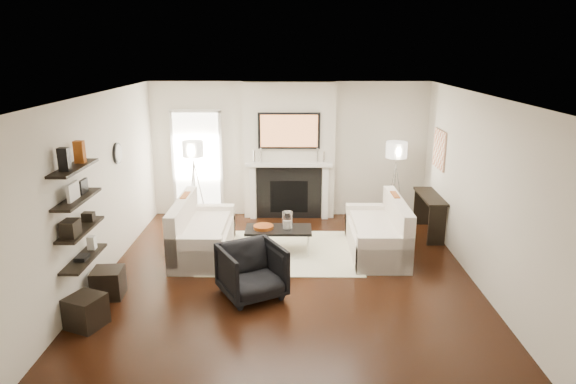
{
  "coord_description": "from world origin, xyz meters",
  "views": [
    {
      "loc": [
        0.07,
        -7.11,
        3.33
      ],
      "look_at": [
        0.0,
        0.6,
        1.15
      ],
      "focal_mm": 32.0,
      "sensor_mm": 36.0,
      "label": 1
    }
  ],
  "objects_px": {
    "coffee_table": "(278,230)",
    "ottoman_near": "(108,283)",
    "loveseat_left_base": "(204,242)",
    "lamp_left_shade": "(193,149)",
    "armchair": "(252,269)",
    "loveseat_right_base": "(376,241)",
    "lamp_right_shade": "(397,150)"
  },
  "relations": [
    {
      "from": "loveseat_left_base",
      "to": "coffee_table",
      "type": "relative_size",
      "value": 1.64
    },
    {
      "from": "lamp_left_shade",
      "to": "lamp_right_shade",
      "type": "distance_m",
      "value": 3.9
    },
    {
      "from": "coffee_table",
      "to": "ottoman_near",
      "type": "distance_m",
      "value": 2.82
    },
    {
      "from": "loveseat_right_base",
      "to": "coffee_table",
      "type": "xyz_separation_m",
      "value": [
        -1.63,
        0.02,
        0.19
      ]
    },
    {
      "from": "armchair",
      "to": "lamp_left_shade",
      "type": "relative_size",
      "value": 2.03
    },
    {
      "from": "armchair",
      "to": "lamp_left_shade",
      "type": "bearing_deg",
      "value": 84.47
    },
    {
      "from": "lamp_right_shade",
      "to": "ottoman_near",
      "type": "bearing_deg",
      "value": -144.85
    },
    {
      "from": "loveseat_right_base",
      "to": "ottoman_near",
      "type": "height_order",
      "value": "loveseat_right_base"
    },
    {
      "from": "loveseat_right_base",
      "to": "lamp_left_shade",
      "type": "bearing_deg",
      "value": 153.46
    },
    {
      "from": "loveseat_right_base",
      "to": "ottoman_near",
      "type": "distance_m",
      "value": 4.25
    },
    {
      "from": "ottoman_near",
      "to": "lamp_left_shade",
      "type": "bearing_deg",
      "value": 79.22
    },
    {
      "from": "armchair",
      "to": "lamp_left_shade",
      "type": "xyz_separation_m",
      "value": [
        -1.37,
        3.23,
        1.04
      ]
    },
    {
      "from": "coffee_table",
      "to": "armchair",
      "type": "relative_size",
      "value": 1.35
    },
    {
      "from": "loveseat_right_base",
      "to": "lamp_right_shade",
      "type": "height_order",
      "value": "lamp_right_shade"
    },
    {
      "from": "loveseat_right_base",
      "to": "armchair",
      "type": "bearing_deg",
      "value": -141.19
    },
    {
      "from": "loveseat_right_base",
      "to": "coffee_table",
      "type": "bearing_deg",
      "value": 179.37
    },
    {
      "from": "loveseat_right_base",
      "to": "lamp_right_shade",
      "type": "relative_size",
      "value": 4.5
    },
    {
      "from": "loveseat_left_base",
      "to": "loveseat_right_base",
      "type": "relative_size",
      "value": 1.0
    },
    {
      "from": "loveseat_left_base",
      "to": "lamp_left_shade",
      "type": "relative_size",
      "value": 4.5
    },
    {
      "from": "armchair",
      "to": "lamp_left_shade",
      "type": "height_order",
      "value": "lamp_left_shade"
    },
    {
      "from": "loveseat_left_base",
      "to": "armchair",
      "type": "relative_size",
      "value": 2.21
    },
    {
      "from": "lamp_right_shade",
      "to": "loveseat_left_base",
      "type": "bearing_deg",
      "value": -154.49
    },
    {
      "from": "lamp_left_shade",
      "to": "armchair",
      "type": "bearing_deg",
      "value": -67.07
    },
    {
      "from": "ottoman_near",
      "to": "loveseat_right_base",
      "type": "bearing_deg",
      "value": 22.09
    },
    {
      "from": "coffee_table",
      "to": "ottoman_near",
      "type": "bearing_deg",
      "value": -144.99
    },
    {
      "from": "loveseat_left_base",
      "to": "armchair",
      "type": "xyz_separation_m",
      "value": [
        0.92,
        -1.51,
        0.2
      ]
    },
    {
      "from": "loveseat_left_base",
      "to": "coffee_table",
      "type": "xyz_separation_m",
      "value": [
        1.24,
        0.08,
        0.19
      ]
    },
    {
      "from": "loveseat_right_base",
      "to": "coffee_table",
      "type": "height_order",
      "value": "same"
    },
    {
      "from": "coffee_table",
      "to": "lamp_right_shade",
      "type": "xyz_separation_m",
      "value": [
        2.21,
        1.57,
        1.05
      ]
    },
    {
      "from": "loveseat_right_base",
      "to": "ottoman_near",
      "type": "bearing_deg",
      "value": -157.91
    },
    {
      "from": "loveseat_right_base",
      "to": "lamp_left_shade",
      "type": "relative_size",
      "value": 4.5
    },
    {
      "from": "armchair",
      "to": "ottoman_near",
      "type": "height_order",
      "value": "armchair"
    }
  ]
}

